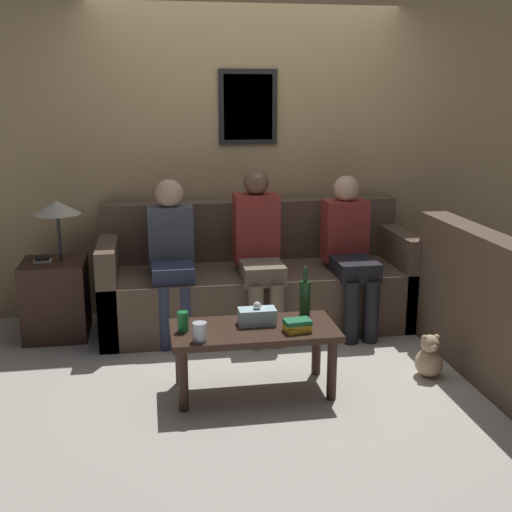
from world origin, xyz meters
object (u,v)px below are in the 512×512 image
object	(u,v)px
person_left	(172,251)
person_middle	(259,247)
couch_main	(256,283)
teddy_bear	(429,358)
drinking_glass	(200,332)
person_right	(350,247)
wine_bottle	(305,297)
coffee_table	(254,338)

from	to	relation	value
person_left	person_middle	bearing A→B (deg)	-4.37
couch_main	teddy_bear	bearing A→B (deg)	-51.69
drinking_glass	teddy_bear	size ratio (longest dim) A/B	0.39
person_right	drinking_glass	bearing A→B (deg)	-137.22
drinking_glass	person_right	distance (m)	1.73
couch_main	person_left	size ratio (longest dim) A/B	2.05
drinking_glass	person_left	xyz separation A→B (m)	(-0.11, 1.23, 0.18)
wine_bottle	coffee_table	bearing A→B (deg)	-155.74
person_left	person_middle	world-z (taller)	person_middle
drinking_glass	couch_main	bearing A→B (deg)	67.84
couch_main	wine_bottle	bearing A→B (deg)	-82.77
coffee_table	person_right	bearing A→B (deg)	47.54
person_right	coffee_table	bearing A→B (deg)	-132.46
teddy_bear	coffee_table	bearing A→B (deg)	-178.71
person_middle	teddy_bear	size ratio (longest dim) A/B	4.33
drinking_glass	person_middle	xyz separation A→B (m)	(0.55, 1.18, 0.20)
couch_main	person_left	xyz separation A→B (m)	(-0.67, -0.16, 0.33)
drinking_glass	person_left	distance (m)	1.25
couch_main	coffee_table	xyz separation A→B (m)	(-0.22, -1.23, 0.02)
couch_main	teddy_bear	world-z (taller)	couch_main
drinking_glass	person_middle	size ratio (longest dim) A/B	0.09
wine_bottle	person_middle	bearing A→B (deg)	100.07
coffee_table	wine_bottle	xyz separation A→B (m)	(0.36, 0.16, 0.19)
person_right	person_left	bearing A→B (deg)	177.19
couch_main	person_middle	size ratio (longest dim) A/B	1.95
couch_main	drinking_glass	bearing A→B (deg)	-112.16
couch_main	person_right	bearing A→B (deg)	-17.89
person_left	wine_bottle	bearing A→B (deg)	-48.31
wine_bottle	person_right	world-z (taller)	person_right
coffee_table	person_left	distance (m)	1.20
couch_main	person_left	world-z (taller)	person_left
wine_bottle	teddy_bear	distance (m)	0.93
wine_bottle	person_left	size ratio (longest dim) A/B	0.27
person_middle	teddy_bear	xyz separation A→B (m)	(0.97, -0.99, -0.56)
teddy_bear	person_middle	bearing A→B (deg)	134.19
person_right	teddy_bear	world-z (taller)	person_right
drinking_glass	person_right	bearing A→B (deg)	42.78
teddy_bear	couch_main	bearing A→B (deg)	128.31
wine_bottle	drinking_glass	distance (m)	0.78
coffee_table	wine_bottle	distance (m)	0.44
person_middle	teddy_bear	distance (m)	1.49
couch_main	wine_bottle	xyz separation A→B (m)	(0.14, -1.07, 0.21)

